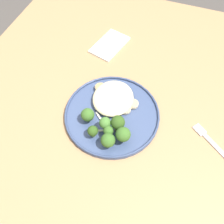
% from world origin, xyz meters
% --- Properties ---
extents(ground, '(6.00, 6.00, 0.00)m').
position_xyz_m(ground, '(0.00, 0.00, 0.00)').
color(ground, '#47423D').
extents(wooden_dining_table, '(1.40, 1.00, 0.74)m').
position_xyz_m(wooden_dining_table, '(0.00, 0.00, 0.66)').
color(wooden_dining_table, '#9E754C').
rests_on(wooden_dining_table, ground).
extents(dinner_plate, '(0.29, 0.29, 0.02)m').
position_xyz_m(dinner_plate, '(-0.06, 0.03, 0.75)').
color(dinner_plate, '#38476B').
rests_on(dinner_plate, wooden_dining_table).
extents(noodle_bed, '(0.14, 0.13, 0.03)m').
position_xyz_m(noodle_bed, '(-0.10, 0.02, 0.77)').
color(noodle_bed, beige).
rests_on(noodle_bed, dinner_plate).
extents(seared_scallop_rear_pale, '(0.03, 0.03, 0.01)m').
position_xyz_m(seared_scallop_rear_pale, '(-0.08, 0.00, 0.76)').
color(seared_scallop_rear_pale, '#DBB77A').
rests_on(seared_scallop_rear_pale, dinner_plate).
extents(seared_scallop_left_edge, '(0.03, 0.03, 0.01)m').
position_xyz_m(seared_scallop_left_edge, '(-0.10, 0.02, 0.76)').
color(seared_scallop_left_edge, '#DBB77A').
rests_on(seared_scallop_left_edge, dinner_plate).
extents(seared_scallop_right_edge, '(0.03, 0.03, 0.01)m').
position_xyz_m(seared_scallop_right_edge, '(-0.13, -0.03, 0.76)').
color(seared_scallop_right_edge, '#DBB77A').
rests_on(seared_scallop_right_edge, dinner_plate).
extents(seared_scallop_tiny_bay, '(0.03, 0.03, 0.01)m').
position_xyz_m(seared_scallop_tiny_bay, '(-0.11, 0.08, 0.76)').
color(seared_scallop_tiny_bay, beige).
rests_on(seared_scallop_tiny_bay, dinner_plate).
extents(seared_scallop_on_noodles, '(0.03, 0.03, 0.01)m').
position_xyz_m(seared_scallop_on_noodles, '(-0.08, 0.07, 0.76)').
color(seared_scallop_on_noodles, beige).
rests_on(seared_scallop_on_noodles, dinner_plate).
extents(broccoli_floret_right_tilted, '(0.04, 0.04, 0.05)m').
position_xyz_m(broccoli_floret_right_tilted, '(0.05, 0.06, 0.78)').
color(broccoli_floret_right_tilted, '#89A356').
rests_on(broccoli_floret_right_tilted, dinner_plate).
extents(broccoli_floret_split_head, '(0.03, 0.03, 0.05)m').
position_xyz_m(broccoli_floret_split_head, '(0.02, 0.05, 0.78)').
color(broccoli_floret_split_head, '#89A356').
rests_on(broccoli_floret_split_head, dinner_plate).
extents(broccoli_floret_small_sprig, '(0.03, 0.03, 0.04)m').
position_xyz_m(broccoli_floret_small_sprig, '(0.03, 0.01, 0.78)').
color(broccoli_floret_small_sprig, '#7A994C').
rests_on(broccoli_floret_small_sprig, dinner_plate).
extents(broccoli_floret_left_leaning, '(0.03, 0.03, 0.05)m').
position_xyz_m(broccoli_floret_left_leaning, '(-0.00, 0.03, 0.78)').
color(broccoli_floret_left_leaning, '#89A356').
rests_on(broccoli_floret_left_leaning, dinner_plate).
extents(broccoli_floret_beside_noodles, '(0.04, 0.04, 0.05)m').
position_xyz_m(broccoli_floret_beside_noodles, '(-0.01, -0.02, 0.78)').
color(broccoli_floret_beside_noodles, '#89A356').
rests_on(broccoli_floret_beside_noodles, dinner_plate).
extents(broccoli_floret_tall_stalk, '(0.04, 0.04, 0.06)m').
position_xyz_m(broccoli_floret_tall_stalk, '(0.02, 0.09, 0.79)').
color(broccoli_floret_tall_stalk, '#7A994C').
rests_on(broccoli_floret_tall_stalk, dinner_plate).
extents(broccoli_floret_front_edge, '(0.04, 0.04, 0.06)m').
position_xyz_m(broccoli_floret_front_edge, '(-0.01, 0.07, 0.79)').
color(broccoli_floret_front_edge, '#89A356').
rests_on(broccoli_floret_front_edge, dinner_plate).
extents(onion_sliver_long_sliver, '(0.01, 0.05, 0.00)m').
position_xyz_m(onion_sliver_long_sliver, '(-0.05, 0.01, 0.75)').
color(onion_sliver_long_sliver, silver).
rests_on(onion_sliver_long_sliver, dinner_plate).
extents(onion_sliver_pale_crescent, '(0.02, 0.05, 0.00)m').
position_xyz_m(onion_sliver_pale_crescent, '(0.01, 0.04, 0.75)').
color(onion_sliver_pale_crescent, silver).
rests_on(onion_sliver_pale_crescent, dinner_plate).
extents(onion_sliver_short_strip, '(0.03, 0.04, 0.00)m').
position_xyz_m(onion_sliver_short_strip, '(-0.03, 0.01, 0.75)').
color(onion_sliver_short_strip, silver).
rests_on(onion_sliver_short_strip, dinner_plate).
extents(dinner_fork, '(0.13, 0.16, 0.00)m').
position_xyz_m(dinner_fork, '(-0.06, 0.35, 0.74)').
color(dinner_fork, silver).
rests_on(dinner_fork, wooden_dining_table).
extents(folded_napkin, '(0.17, 0.12, 0.01)m').
position_xyz_m(folded_napkin, '(-0.34, -0.08, 0.74)').
color(folded_napkin, white).
rests_on(folded_napkin, wooden_dining_table).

